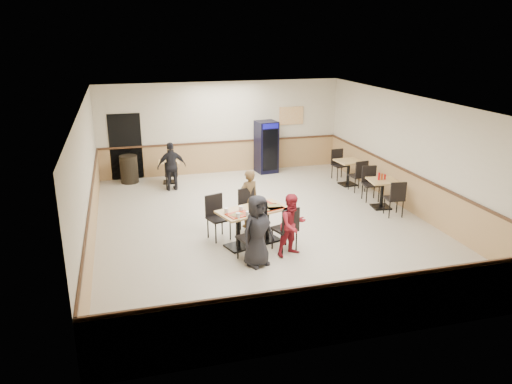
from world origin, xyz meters
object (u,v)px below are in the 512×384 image
object	(u,v)px
back_table	(169,168)
trash_bin	(129,169)
lone_diner	(172,166)
side_table_far	(348,169)
diner_woman_right	(292,225)
diner_woman_left	(258,231)
diner_man_opposite	(249,198)
side_table_near	(382,189)
main_table	(253,221)
pepsi_cooler	(266,147)

from	to	relation	value
back_table	trash_bin	distance (m)	1.26
lone_diner	side_table_far	distance (m)	5.36
diner_woman_right	back_table	xyz separation A→B (m)	(-1.95, 5.99, -0.22)
diner_woman_left	diner_man_opposite	world-z (taller)	diner_woman_left
side_table_near	side_table_far	xyz separation A→B (m)	(0.03, 2.15, -0.00)
diner_man_opposite	lone_diner	xyz separation A→B (m)	(-1.47, 3.41, 0.01)
lone_diner	side_table_far	size ratio (longest dim) A/B	1.84
main_table	diner_woman_right	size ratio (longest dim) A/B	1.25
back_table	trash_bin	bearing A→B (deg)	163.93
main_table	diner_man_opposite	distance (m)	1.07
diner_woman_right	lone_diner	distance (m)	5.56
diner_woman_right	diner_woman_left	bearing A→B (deg)	178.73
lone_diner	pepsi_cooler	xyz separation A→B (m)	(3.26, 1.17, 0.14)
diner_woman_left	side_table_near	bearing A→B (deg)	7.53
diner_woman_right	pepsi_cooler	world-z (taller)	pepsi_cooler
diner_woman_right	back_table	size ratio (longest dim) A/B	1.91
lone_diner	side_table_near	bearing A→B (deg)	144.06
diner_woman_left	pepsi_cooler	bearing A→B (deg)	49.16
main_table	lone_diner	size ratio (longest dim) A/B	1.17
diner_woman_right	side_table_near	bearing A→B (deg)	13.86
diner_man_opposite	side_table_far	world-z (taller)	diner_man_opposite
main_table	trash_bin	size ratio (longest dim) A/B	1.97
diner_woman_right	lone_diner	world-z (taller)	lone_diner
back_table	diner_woman_left	bearing A→B (deg)	-79.94
lone_diner	back_table	xyz separation A→B (m)	(0.00, 0.78, -0.27)
main_table	diner_woman_left	size ratio (longest dim) A/B	1.14
diner_woman_left	lone_diner	size ratio (longest dim) A/B	1.03
main_table	trash_bin	world-z (taller)	trash_bin
lone_diner	side_table_near	distance (m)	6.07
diner_woman_right	diner_man_opposite	bearing A→B (deg)	85.36
main_table	trash_bin	xyz separation A→B (m)	(-2.51, 5.57, -0.12)
back_table	pepsi_cooler	bearing A→B (deg)	6.86
side_table_near	pepsi_cooler	xyz separation A→B (m)	(-1.98, 4.23, 0.35)
diner_woman_right	diner_man_opposite	xyz separation A→B (m)	(-0.47, 1.81, 0.04)
side_table_near	lone_diner	bearing A→B (deg)	149.73
lone_diner	diner_woman_right	bearing A→B (deg)	104.80
side_table_near	back_table	bearing A→B (deg)	143.78
diner_woman_left	diner_man_opposite	size ratio (longest dim) A/B	1.04
main_table	side_table_near	size ratio (longest dim) A/B	2.11
diner_woman_left	side_table_far	world-z (taller)	diner_woman_left
side_table_far	trash_bin	bearing A→B (deg)	162.54
diner_woman_right	side_table_near	size ratio (longest dim) A/B	1.68
diner_woman_right	diner_man_opposite	size ratio (longest dim) A/B	0.95
side_table_far	pepsi_cooler	xyz separation A→B (m)	(-2.01, 2.08, 0.35)
diner_man_opposite	trash_bin	xyz separation A→B (m)	(-2.69, 4.54, -0.28)
diner_woman_left	diner_woman_right	bearing A→B (deg)	-4.86
pepsi_cooler	main_table	bearing A→B (deg)	-116.89
trash_bin	pepsi_cooler	bearing A→B (deg)	0.55
pepsi_cooler	trash_bin	xyz separation A→B (m)	(-4.48, -0.04, -0.43)
diner_woman_left	trash_bin	bearing A→B (deg)	86.46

